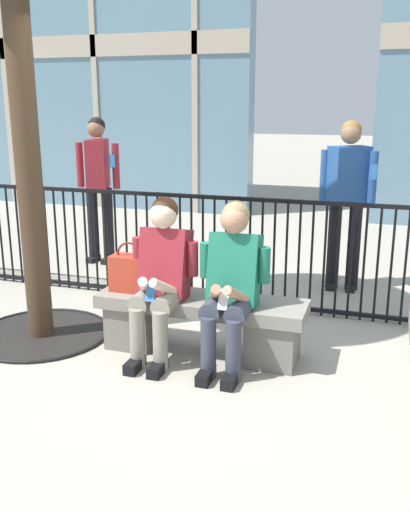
{
  "coord_description": "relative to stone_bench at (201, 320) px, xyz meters",
  "views": [
    {
      "loc": [
        1.3,
        -3.89,
        1.89
      ],
      "look_at": [
        0.0,
        0.1,
        0.75
      ],
      "focal_mm": 40.2,
      "sensor_mm": 36.0,
      "label": 1
    }
  ],
  "objects": [
    {
      "name": "handbag_on_bench",
      "position": [
        -0.58,
        -0.01,
        0.33
      ],
      "size": [
        0.3,
        0.17,
        0.39
      ],
      "color": "#B23823",
      "rests_on": "stone_bench"
    },
    {
      "name": "bystander_at_railing",
      "position": [
        -1.97,
        2.12,
        0.73
      ],
      "size": [
        0.55,
        0.43,
        1.71
      ],
      "color": "black",
      "rests_on": "ground"
    },
    {
      "name": "seated_person_with_phone",
      "position": [
        -0.27,
        -0.13,
        0.38
      ],
      "size": [
        0.52,
        0.66,
        1.21
      ],
      "color": "gray",
      "rests_on": "ground"
    },
    {
      "name": "bystander_further_back",
      "position": [
        0.89,
        1.95,
        0.73
      ],
      "size": [
        0.55,
        0.4,
        1.71
      ],
      "color": "black",
      "rests_on": "ground"
    },
    {
      "name": "plaza_railing",
      "position": [
        -0.0,
        1.08,
        0.26
      ],
      "size": [
        8.41,
        0.04,
        1.05
      ],
      "color": "black",
      "rests_on": "ground"
    },
    {
      "name": "stone_bench",
      "position": [
        0.0,
        0.0,
        0.0
      ],
      "size": [
        1.6,
        0.44,
        0.45
      ],
      "color": "gray",
      "rests_on": "ground"
    },
    {
      "name": "ground_plane",
      "position": [
        0.0,
        0.0,
        -0.27
      ],
      "size": [
        60.0,
        60.0,
        0.0
      ],
      "primitive_type": "plane",
      "color": "#A8A091"
    },
    {
      "name": "seated_person_companion",
      "position": [
        0.27,
        -0.13,
        0.38
      ],
      "size": [
        0.52,
        0.66,
        1.21
      ],
      "color": "#383D4C",
      "rests_on": "ground"
    }
  ]
}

